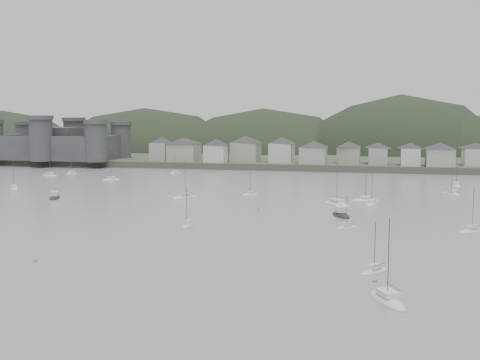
# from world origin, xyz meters

# --- Properties ---
(ground) EXTENTS (900.00, 900.00, 0.00)m
(ground) POSITION_xyz_m (0.00, 0.00, 0.00)
(ground) COLOR slate
(ground) RESTS_ON ground
(far_shore_land) EXTENTS (900.00, 250.00, 3.00)m
(far_shore_land) POSITION_xyz_m (0.00, 295.00, 1.50)
(far_shore_land) COLOR #383D2D
(far_shore_land) RESTS_ON ground
(forested_ridge) EXTENTS (851.55, 103.94, 102.57)m
(forested_ridge) POSITION_xyz_m (4.83, 269.40, -11.28)
(forested_ridge) COLOR black
(forested_ridge) RESTS_ON ground
(castle) EXTENTS (66.00, 43.00, 20.00)m
(castle) POSITION_xyz_m (-120.00, 179.80, 10.96)
(castle) COLOR #38383B
(castle) RESTS_ON far_shore_land
(waterfront_town) EXTENTS (451.48, 28.46, 12.92)m
(waterfront_town) POSITION_xyz_m (50.59, 183.34, 8.66)
(waterfront_town) COLOR #98978B
(waterfront_town) RESTS_ON far_shore_land
(moored_fleet) EXTENTS (240.30, 171.84, 13.95)m
(moored_fleet) POSITION_xyz_m (2.76, 67.92, 0.18)
(moored_fleet) COLOR silver
(moored_fleet) RESTS_ON ground
(motor_launch_near) EXTENTS (6.51, 9.70, 4.16)m
(motor_launch_near) POSITION_xyz_m (30.70, 53.87, 0.28)
(motor_launch_near) COLOR black
(motor_launch_near) RESTS_ON ground
(motor_launch_far) EXTENTS (4.87, 8.03, 3.81)m
(motor_launch_far) POSITION_xyz_m (-54.96, 65.90, 0.29)
(motor_launch_far) COLOR black
(motor_launch_far) RESTS_ON ground
(mooring_buoys) EXTENTS (150.32, 125.28, 0.70)m
(mooring_buoys) POSITION_xyz_m (-1.48, 53.13, 0.15)
(mooring_buoys) COLOR #BD823F
(mooring_buoys) RESTS_ON ground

